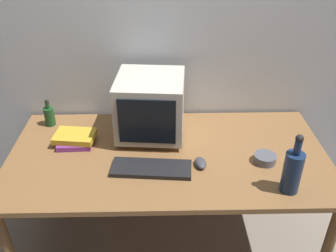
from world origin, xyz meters
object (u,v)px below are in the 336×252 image
Objects in this scene: crt_monitor at (150,106)px; bottle_short at (49,115)px; keyboard at (151,168)px; computer_mouse at (200,163)px; book_stack at (75,139)px; bottle_tall at (292,170)px; cd_spindle at (265,158)px.

bottle_short is at bearing 169.02° from crt_monitor.
keyboard is 2.34× the size of bottle_short.
bottle_short reaches higher than keyboard.
computer_mouse is 0.74m from book_stack.
keyboard is 1.30× the size of bottle_tall.
keyboard is at bearing 166.05° from bottle_tall.
crt_monitor is 0.45m from computer_mouse.
keyboard is at bearing -174.44° from cd_spindle.
computer_mouse is 0.31× the size of bottle_tall.
crt_monitor is 1.29× the size of bottle_tall.
cd_spindle is (0.61, 0.06, 0.01)m from keyboard.
bottle_tall is at bearing -74.90° from cd_spindle.
book_stack is 2.05× the size of cd_spindle.
cd_spindle reaches higher than keyboard.
bottle_short is (-1.32, 0.64, -0.05)m from bottle_tall.
computer_mouse is 0.83× the size of cd_spindle.
crt_monitor is at bearing 142.71° from bottle_tall.
computer_mouse is at bearing 154.01° from bottle_tall.
keyboard is 1.70× the size of book_stack.
book_stack is (-0.45, 0.26, 0.02)m from keyboard.
bottle_tall is at bearing -37.29° from crt_monitor.
crt_monitor is 2.31× the size of bottle_short.
crt_monitor is at bearing -10.98° from bottle_short.
bottle_short reaches higher than computer_mouse.
bottle_short is at bearing 132.41° from book_stack.
book_stack reaches higher than computer_mouse.
bottle_short is 0.73× the size of book_stack.
bottle_tall is at bearing -8.87° from keyboard.
book_stack reaches higher than cd_spindle.
crt_monitor is at bearing 96.21° from keyboard.
book_stack reaches higher than keyboard.
bottle_tall is at bearing -20.83° from book_stack.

